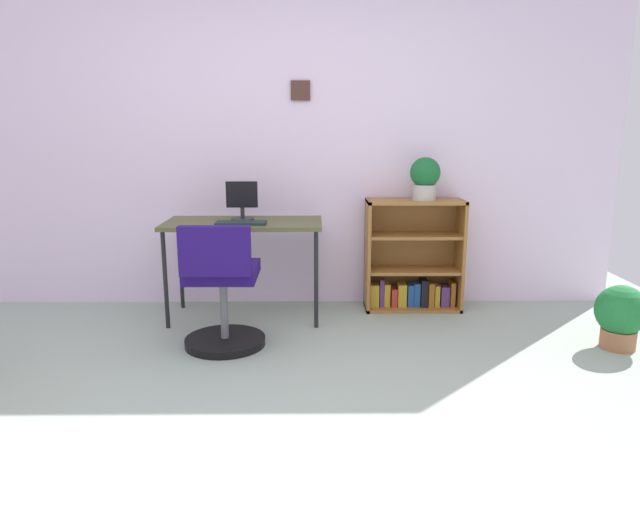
% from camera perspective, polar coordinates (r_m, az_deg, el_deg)
% --- Properties ---
extents(ground_plane, '(6.24, 6.24, 0.00)m').
position_cam_1_polar(ground_plane, '(2.73, -5.46, -17.69)').
color(ground_plane, '#9BAC9C').
extents(wall_back, '(5.20, 0.12, 2.49)m').
position_cam_1_polar(wall_back, '(4.50, -3.49, 10.92)').
color(wall_back, silver).
rests_on(wall_back, ground_plane).
extents(desk, '(1.13, 0.55, 0.72)m').
position_cam_1_polar(desk, '(4.15, -7.66, 2.67)').
color(desk, brown).
rests_on(desk, ground_plane).
extents(monitor, '(0.23, 0.17, 0.28)m').
position_cam_1_polar(monitor, '(4.19, -7.81, 5.45)').
color(monitor, '#262628').
rests_on(monitor, desk).
extents(keyboard, '(0.35, 0.15, 0.02)m').
position_cam_1_polar(keyboard, '(4.02, -7.91, 3.30)').
color(keyboard, '#1A2E2B').
rests_on(keyboard, desk).
extents(office_chair, '(0.52, 0.55, 0.83)m').
position_cam_1_polar(office_chair, '(3.63, -9.78, -3.73)').
color(office_chair, black).
rests_on(office_chair, ground_plane).
extents(bookshelf_low, '(0.73, 0.30, 0.85)m').
position_cam_1_polar(bookshelf_low, '(4.48, 9.23, -0.55)').
color(bookshelf_low, '#9A662F').
rests_on(bookshelf_low, ground_plane).
extents(potted_plant_on_shelf, '(0.23, 0.23, 0.32)m').
position_cam_1_polar(potted_plant_on_shelf, '(4.34, 10.47, 7.78)').
color(potted_plant_on_shelf, '#B7B2A8').
rests_on(potted_plant_on_shelf, bookshelf_low).
extents(potted_plant_floor, '(0.32, 0.32, 0.41)m').
position_cam_1_polar(potted_plant_floor, '(4.10, 27.88, -5.20)').
color(potted_plant_floor, '#9E6642').
rests_on(potted_plant_floor, ground_plane).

